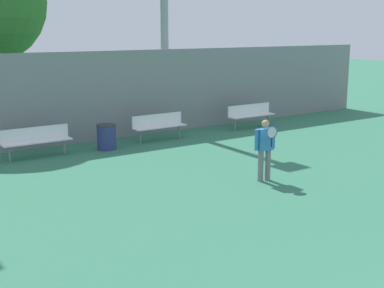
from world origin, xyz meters
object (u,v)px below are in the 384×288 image
object	(u,v)px
tennis_player	(265,147)
bench_adjacent_court	(250,113)
bench_courtside_near	(36,138)
trash_bin	(107,137)
bench_courtside_far	(159,124)

from	to	relation	value
tennis_player	bench_adjacent_court	distance (m)	7.47
bench_courtside_near	trash_bin	size ratio (longest dim) A/B	2.59
bench_courtside_near	bench_adjacent_court	bearing A→B (deg)	0.00
bench_adjacent_court	trash_bin	bearing A→B (deg)	-177.56
bench_courtside_far	tennis_player	bearing A→B (deg)	-94.80
bench_courtside_far	trash_bin	bearing A→B (deg)	-172.76
tennis_player	bench_adjacent_court	xyz separation A→B (m)	(4.67, 5.82, -0.31)
bench_adjacent_court	trash_bin	distance (m)	6.29
bench_courtside_near	bench_adjacent_court	distance (m)	8.46
tennis_player	trash_bin	world-z (taller)	tennis_player
bench_courtside_near	trash_bin	distance (m)	2.20
bench_courtside_far	bench_adjacent_court	xyz separation A→B (m)	(4.18, 0.00, 0.00)
bench_courtside_far	trash_bin	xyz separation A→B (m)	(-2.11, -0.27, -0.16)
bench_courtside_near	bench_adjacent_court	xyz separation A→B (m)	(8.46, 0.00, 0.00)
bench_courtside_near	bench_courtside_far	world-z (taller)	same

